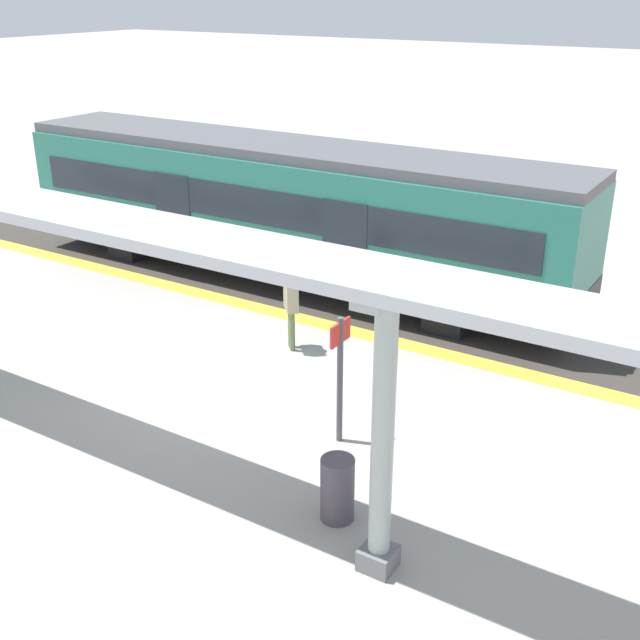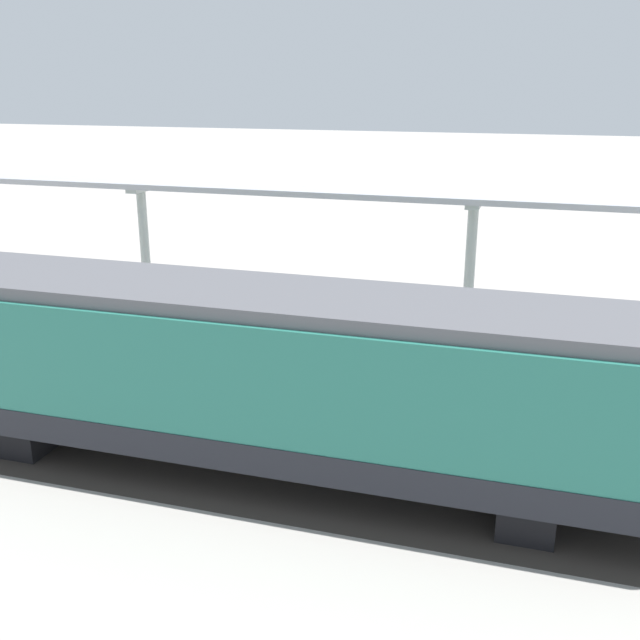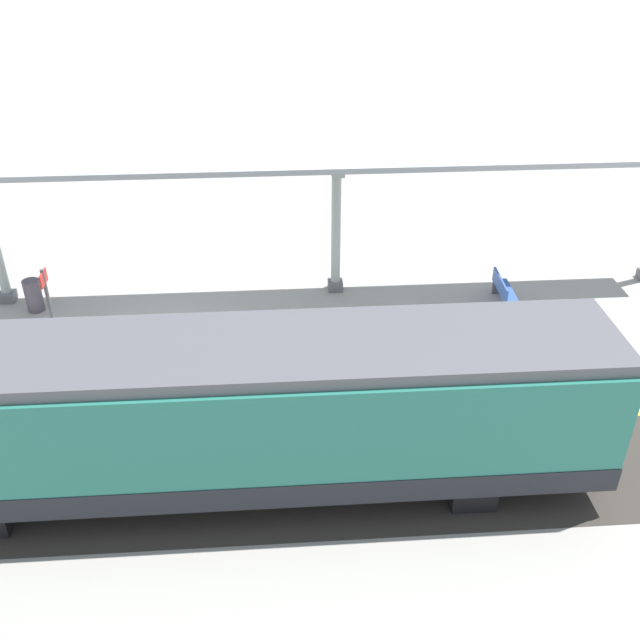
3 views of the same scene
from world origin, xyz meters
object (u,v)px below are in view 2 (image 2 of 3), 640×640
at_px(canopy_pillar_second, 469,274).
at_px(canopy_pillar_third, 145,250).
at_px(platform_info_sign, 168,297).
at_px(passenger_waiting_near_edge, 219,344).
at_px(train_near_carriage, 263,378).
at_px(trash_bin, 167,305).

bearing_deg(canopy_pillar_second, canopy_pillar_third, 90.00).
distance_m(canopy_pillar_second, platform_info_sign, 8.16).
relative_size(canopy_pillar_second, canopy_pillar_third, 1.00).
height_order(platform_info_sign, passenger_waiting_near_edge, platform_info_sign).
bearing_deg(passenger_waiting_near_edge, canopy_pillar_third, 43.39).
bearing_deg(canopy_pillar_third, canopy_pillar_second, -90.00).
xyz_separation_m(train_near_carriage, passenger_waiting_near_edge, (3.26, 2.36, -0.73)).
xyz_separation_m(train_near_carriage, canopy_pillar_second, (8.16, -2.78, 0.13)).
bearing_deg(canopy_pillar_third, passenger_waiting_near_edge, -136.61).
bearing_deg(trash_bin, passenger_waiting_near_edge, -139.60).
xyz_separation_m(trash_bin, platform_info_sign, (-1.78, -1.02, 0.85)).
distance_m(canopy_pillar_second, passenger_waiting_near_edge, 7.15).
height_order(train_near_carriage, canopy_pillar_second, canopy_pillar_second).
distance_m(trash_bin, platform_info_sign, 2.22).
relative_size(train_near_carriage, platform_info_sign, 6.70).
bearing_deg(canopy_pillar_third, trash_bin, -121.73).
bearing_deg(canopy_pillar_second, platform_info_sign, 107.02).
relative_size(train_near_carriage, trash_bin, 15.28).
distance_m(train_near_carriage, passenger_waiting_near_edge, 4.09).
distance_m(canopy_pillar_third, passenger_waiting_near_edge, 6.80).
xyz_separation_m(canopy_pillar_third, trash_bin, (-0.60, -0.97, -1.48)).
xyz_separation_m(canopy_pillar_third, passenger_waiting_near_edge, (-4.90, -4.63, -0.86)).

